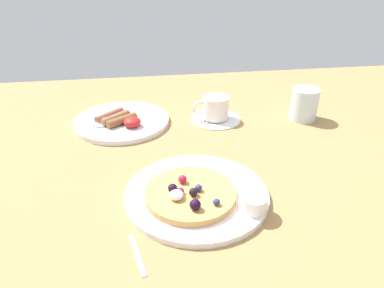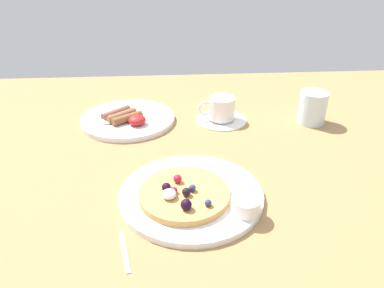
{
  "view_description": "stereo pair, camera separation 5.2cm",
  "coord_description": "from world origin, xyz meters",
  "px_view_note": "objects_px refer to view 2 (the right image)",
  "views": [
    {
      "loc": [
        -0.06,
        -0.67,
        0.42
      ],
      "look_at": [
        0.04,
        0.01,
        0.04
      ],
      "focal_mm": 33.46,
      "sensor_mm": 36.0,
      "label": 1
    },
    {
      "loc": [
        -0.01,
        -0.68,
        0.42
      ],
      "look_at": [
        0.04,
        0.01,
        0.04
      ],
      "focal_mm": 33.46,
      "sensor_mm": 36.0,
      "label": 2
    }
  ],
  "objects_px": {
    "coffee_saucer": "(221,119)",
    "teaspoon": "(130,279)",
    "breakfast_plate": "(128,119)",
    "coffee_cup": "(221,108)",
    "water_glass": "(313,108)",
    "syrup_ramekin": "(246,205)",
    "pancake_plate": "(191,194)"
  },
  "relations": [
    {
      "from": "coffee_saucer",
      "to": "teaspoon",
      "type": "bearing_deg",
      "value": -111.59
    },
    {
      "from": "breakfast_plate",
      "to": "coffee_cup",
      "type": "bearing_deg",
      "value": -2.78
    },
    {
      "from": "coffee_cup",
      "to": "water_glass",
      "type": "bearing_deg",
      "value": -6.68
    },
    {
      "from": "water_glass",
      "to": "coffee_cup",
      "type": "bearing_deg",
      "value": 173.32
    },
    {
      "from": "syrup_ramekin",
      "to": "water_glass",
      "type": "distance_m",
      "value": 0.45
    },
    {
      "from": "pancake_plate",
      "to": "coffee_saucer",
      "type": "height_order",
      "value": "pancake_plate"
    },
    {
      "from": "syrup_ramekin",
      "to": "breakfast_plate",
      "type": "bearing_deg",
      "value": 120.11
    },
    {
      "from": "syrup_ramekin",
      "to": "coffee_saucer",
      "type": "bearing_deg",
      "value": 87.77
    },
    {
      "from": "coffee_saucer",
      "to": "teaspoon",
      "type": "distance_m",
      "value": 0.57
    },
    {
      "from": "syrup_ramekin",
      "to": "water_glass",
      "type": "bearing_deg",
      "value": 55.57
    },
    {
      "from": "pancake_plate",
      "to": "syrup_ramekin",
      "type": "distance_m",
      "value": 0.11
    },
    {
      "from": "coffee_cup",
      "to": "coffee_saucer",
      "type": "bearing_deg",
      "value": 6.77
    },
    {
      "from": "water_glass",
      "to": "syrup_ramekin",
      "type": "bearing_deg",
      "value": -124.43
    },
    {
      "from": "water_glass",
      "to": "coffee_saucer",
      "type": "bearing_deg",
      "value": 173.21
    },
    {
      "from": "teaspoon",
      "to": "water_glass",
      "type": "height_order",
      "value": "water_glass"
    },
    {
      "from": "pancake_plate",
      "to": "coffee_saucer",
      "type": "relative_size",
      "value": 1.98
    },
    {
      "from": "syrup_ramekin",
      "to": "coffee_cup",
      "type": "bearing_deg",
      "value": 88.04
    },
    {
      "from": "teaspoon",
      "to": "pancake_plate",
      "type": "bearing_deg",
      "value": 61.67
    },
    {
      "from": "pancake_plate",
      "to": "breakfast_plate",
      "type": "height_order",
      "value": "breakfast_plate"
    },
    {
      "from": "syrup_ramekin",
      "to": "coffee_saucer",
      "type": "distance_m",
      "value": 0.4
    },
    {
      "from": "pancake_plate",
      "to": "syrup_ramekin",
      "type": "bearing_deg",
      "value": -35.39
    },
    {
      "from": "syrup_ramekin",
      "to": "breakfast_plate",
      "type": "relative_size",
      "value": 0.2
    },
    {
      "from": "coffee_saucer",
      "to": "water_glass",
      "type": "bearing_deg",
      "value": -6.79
    },
    {
      "from": "syrup_ramekin",
      "to": "breakfast_plate",
      "type": "distance_m",
      "value": 0.48
    },
    {
      "from": "syrup_ramekin",
      "to": "teaspoon",
      "type": "distance_m",
      "value": 0.23
    },
    {
      "from": "breakfast_plate",
      "to": "coffee_cup",
      "type": "relative_size",
      "value": 2.49
    },
    {
      "from": "syrup_ramekin",
      "to": "pancake_plate",
      "type": "bearing_deg",
      "value": 144.61
    },
    {
      "from": "breakfast_plate",
      "to": "water_glass",
      "type": "relative_size",
      "value": 2.92
    },
    {
      "from": "coffee_cup",
      "to": "pancake_plate",
      "type": "bearing_deg",
      "value": -107.24
    },
    {
      "from": "breakfast_plate",
      "to": "coffee_saucer",
      "type": "bearing_deg",
      "value": -2.71
    },
    {
      "from": "pancake_plate",
      "to": "breakfast_plate",
      "type": "distance_m",
      "value": 0.38
    },
    {
      "from": "coffee_saucer",
      "to": "coffee_cup",
      "type": "xyz_separation_m",
      "value": [
        -0.0,
        -0.0,
        0.03
      ]
    }
  ]
}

